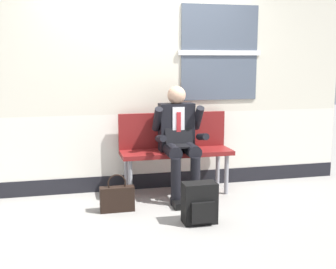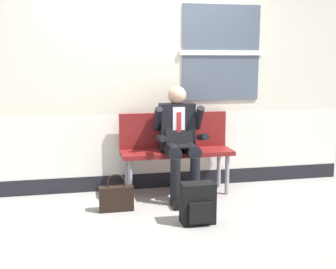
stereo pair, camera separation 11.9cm
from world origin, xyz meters
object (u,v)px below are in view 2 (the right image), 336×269
bench_with_person (175,145)px  handbag (116,198)px  backpack (198,204)px  person_seated (179,138)px

bench_with_person → handbag: bearing=-145.5°
bench_with_person → backpack: bearing=-91.0°
bench_with_person → handbag: 1.01m
backpack → handbag: (-0.74, 0.52, -0.06)m
backpack → person_seated: bearing=88.8°
bench_with_person → handbag: bench_with_person is taller
bench_with_person → person_seated: 0.23m
person_seated → handbag: 0.98m
person_seated → backpack: person_seated is taller
handbag → person_seated: bearing=22.8°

